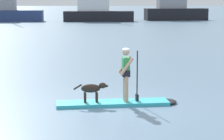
% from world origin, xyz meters
% --- Properties ---
extents(ground_plane, '(400.00, 400.00, 0.00)m').
position_xyz_m(ground_plane, '(0.00, 0.00, 0.00)').
color(ground_plane, slate).
extents(paddleboard, '(3.73, 1.08, 0.10)m').
position_xyz_m(paddleboard, '(0.23, 0.02, 0.05)').
color(paddleboard, '#33B2BF').
rests_on(paddleboard, ground_plane).
extents(person_paddler, '(0.63, 0.51, 1.62)m').
position_xyz_m(person_paddler, '(0.41, 0.04, 1.04)').
color(person_paddler, tan).
rests_on(person_paddler, paddleboard).
extents(dog, '(1.05, 0.28, 0.59)m').
position_xyz_m(dog, '(-0.61, -0.06, 0.50)').
color(dog, '#2D231E').
rests_on(dog, paddleboard).
extents(moored_boat_far_starboard, '(11.22, 3.85, 10.91)m').
position_xyz_m(moored_boat_far_starboard, '(-14.71, 49.52, 1.29)').
color(moored_boat_far_starboard, navy).
rests_on(moored_boat_far_starboard, ground_plane).
extents(moored_boat_center, '(10.02, 3.02, 8.77)m').
position_xyz_m(moored_boat_center, '(-1.11, 49.57, 1.37)').
color(moored_boat_center, black).
rests_on(moored_boat_center, ground_plane).
extents(moored_boat_far_port, '(9.73, 3.73, 11.38)m').
position_xyz_m(moored_boat_far_port, '(10.77, 52.90, 1.38)').
color(moored_boat_far_port, black).
rests_on(moored_boat_far_port, ground_plane).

